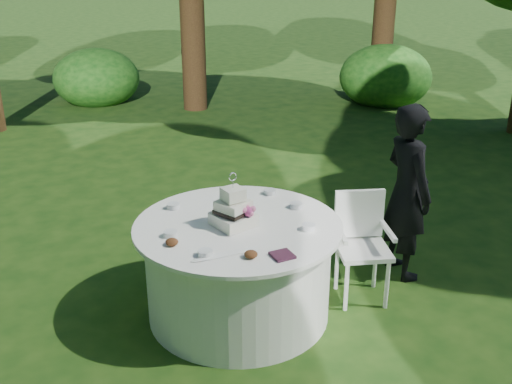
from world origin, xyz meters
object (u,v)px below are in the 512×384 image
guest (407,192)px  table (238,269)px  chair (361,237)px  napkins (282,255)px  cake (234,211)px

guest → table: guest is taller
table → chair: (1.01, -0.17, 0.13)m
napkins → chair: chair is taller
cake → chair: size_ratio=0.47×
guest → table: size_ratio=0.98×
cake → napkins: bearing=-81.0°
table → cake: cake is taller
table → chair: chair is taller
napkins → guest: (1.50, 0.56, -0.01)m
napkins → cake: bearing=99.0°
table → chair: 1.03m
napkins → cake: 0.60m
guest → chair: bearing=109.9°
napkins → chair: (0.95, 0.42, -0.26)m
cake → chair: bearing=-8.9°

